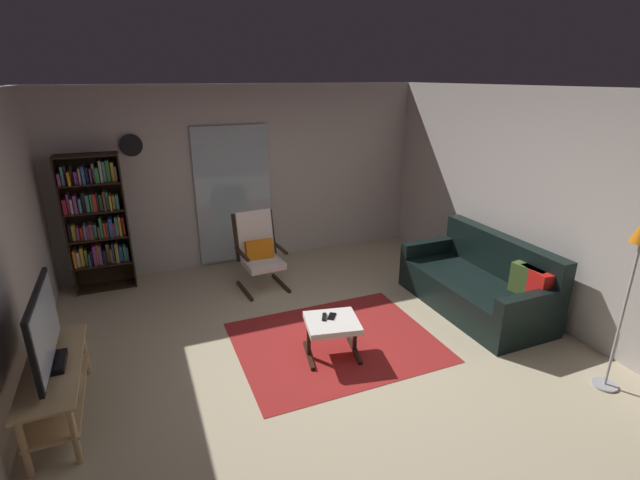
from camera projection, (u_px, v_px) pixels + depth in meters
The scene contains 15 objects.
ground_plane at pixel (324, 356), 4.66m from camera, with size 7.02×7.02×0.00m, color #BDAD8C.
wall_back at pixel (248, 176), 6.74m from camera, with size 5.60×0.06×2.60m, color beige.
wall_right at pixel (542, 206), 5.20m from camera, with size 0.06×6.00×2.60m, color beige.
glass_door_panel at pixel (234, 195), 6.68m from camera, with size 1.10×0.01×2.00m, color silver.
area_rug at pixel (336, 342), 4.91m from camera, with size 2.09×1.68×0.01m, color maroon.
tv_stand at pixel (57, 383), 3.74m from camera, with size 0.42×1.26×0.51m.
television at pixel (45, 331), 3.55m from camera, with size 0.20×1.01×0.66m.
bookshelf_near_tv at pixel (96, 220), 5.87m from camera, with size 0.74×0.30×1.80m.
leather_sofa at pixel (480, 285), 5.53m from camera, with size 0.91×1.88×0.89m.
lounge_armchair at pixel (259, 249), 6.06m from camera, with size 0.61×0.69×1.02m.
ottoman at pixel (332, 326), 4.58m from camera, with size 0.60×0.57×0.40m.
tv_remote at pixel (324, 317), 4.60m from camera, with size 0.04×0.14×0.02m, color black.
cell_phone at pixel (332, 316), 4.62m from camera, with size 0.07×0.14×0.01m, color black.
floor_lamp_by_sofa at pixel (638, 254), 3.78m from camera, with size 0.22×0.22×1.65m.
wall_clock at pixel (131, 145), 5.93m from camera, with size 0.29×0.03×0.29m.
Camera 1 is at (-1.57, -3.66, 2.71)m, focal length 25.61 mm.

